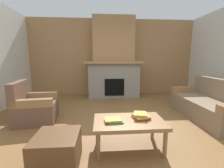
# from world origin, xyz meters

# --- Properties ---
(ground) EXTENTS (9.00, 9.00, 0.00)m
(ground) POSITION_xyz_m (0.00, 0.00, 0.00)
(ground) COLOR brown
(wall_back_wood_panel) EXTENTS (6.00, 0.12, 2.70)m
(wall_back_wood_panel) POSITION_xyz_m (0.00, 3.00, 1.35)
(wall_back_wood_panel) COLOR #A87A4C
(wall_back_wood_panel) RESTS_ON ground
(fireplace) EXTENTS (1.90, 0.82, 2.70)m
(fireplace) POSITION_xyz_m (0.00, 2.62, 1.16)
(fireplace) COLOR gray
(fireplace) RESTS_ON ground
(couch) EXTENTS (0.86, 1.81, 0.85)m
(couch) POSITION_xyz_m (1.95, 0.46, 0.29)
(couch) COLOR #847056
(couch) RESTS_ON ground
(armchair) EXTENTS (0.85, 0.85, 0.85)m
(armchair) POSITION_xyz_m (-1.84, 0.56, 0.29)
(armchair) COLOR brown
(armchair) RESTS_ON ground
(coffee_table) EXTENTS (1.00, 0.60, 0.43)m
(coffee_table) POSITION_xyz_m (-0.04, -0.54, 0.38)
(coffee_table) COLOR #997047
(coffee_table) RESTS_ON ground
(ottoman) EXTENTS (0.52, 0.52, 0.40)m
(ottoman) POSITION_xyz_m (-0.98, -0.84, 0.20)
(ottoman) COLOR brown
(ottoman) RESTS_ON ground
(book_stack_near_edge) EXTENTS (0.26, 0.20, 0.04)m
(book_stack_near_edge) POSITION_xyz_m (-0.26, -0.59, 0.45)
(book_stack_near_edge) COLOR #3D7F4C
(book_stack_near_edge) RESTS_ON coffee_table
(book_stack_center) EXTENTS (0.27, 0.26, 0.08)m
(book_stack_center) POSITION_xyz_m (0.14, -0.49, 0.47)
(book_stack_center) COLOR #B23833
(book_stack_center) RESTS_ON coffee_table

